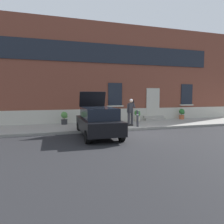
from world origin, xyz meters
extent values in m
plane|color=#232326|center=(0.00, 0.00, 0.00)|extent=(80.00, 80.00, 0.00)
cube|color=#99968E|center=(0.00, 2.80, 0.07)|extent=(24.00, 3.60, 0.15)
cube|color=gray|center=(0.00, 0.94, 0.07)|extent=(24.00, 0.12, 0.15)
cube|color=brown|center=(0.00, 5.30, 3.75)|extent=(24.00, 1.40, 7.50)
cube|color=#BCB7A8|center=(0.00, 4.58, 0.55)|extent=(24.00, 0.08, 1.10)
cube|color=maroon|center=(3.56, 4.57, 1.52)|extent=(1.00, 0.08, 2.10)
cube|color=#BCB7A8|center=(3.56, 4.55, 1.57)|extent=(1.16, 0.06, 2.24)
cube|color=black|center=(0.36, 4.57, 2.20)|extent=(1.10, 0.06, 1.70)
cube|color=#BCB7A8|center=(0.36, 4.54, 1.30)|extent=(1.30, 0.12, 0.10)
cube|color=black|center=(6.76, 4.57, 2.20)|extent=(1.10, 0.06, 1.70)
cube|color=#BCB7A8|center=(6.76, 4.54, 1.30)|extent=(1.30, 0.12, 0.10)
cube|color=black|center=(0.00, 4.57, 5.20)|extent=(16.80, 0.06, 1.40)
cube|color=#9E998E|center=(3.56, 4.12, 0.23)|extent=(1.71, 0.32, 0.16)
cube|color=#9E998E|center=(3.56, 4.44, 0.31)|extent=(1.71, 0.32, 0.32)
cube|color=black|center=(-2.15, -0.28, 0.62)|extent=(1.83, 4.03, 0.64)
cube|color=black|center=(-2.15, -0.43, 1.22)|extent=(1.59, 2.43, 0.56)
cube|color=black|center=(-2.11, 1.74, 0.40)|extent=(1.66, 0.13, 0.20)
cube|color=yellow|center=(-2.11, 1.74, 0.58)|extent=(0.52, 0.03, 0.12)
cube|color=#B21414|center=(-2.86, 1.75, 0.84)|extent=(0.16, 0.04, 0.18)
cube|color=#B21414|center=(-1.35, 1.72, 0.84)|extent=(0.16, 0.04, 0.18)
cube|color=black|center=(-2.12, 1.18, 1.90)|extent=(1.49, 0.39, 0.87)
cylinder|color=black|center=(-2.97, -1.66, 0.30)|extent=(0.21, 0.60, 0.60)
cylinder|color=black|center=(-1.38, -1.69, 0.30)|extent=(0.21, 0.60, 0.60)
cylinder|color=black|center=(-2.92, 1.14, 0.30)|extent=(0.21, 0.60, 0.60)
cylinder|color=black|center=(-1.33, 1.11, 0.30)|extent=(0.21, 0.60, 0.60)
cylinder|color=#333338|center=(0.78, 1.35, 0.62)|extent=(0.14, 0.14, 0.95)
sphere|color=#333338|center=(0.78, 1.35, 1.12)|extent=(0.15, 0.15, 0.15)
cylinder|color=silver|center=(0.78, 1.35, 0.92)|extent=(0.15, 0.15, 0.06)
cylinder|color=#2D2D33|center=(0.40, 1.88, 0.60)|extent=(0.15, 0.15, 0.82)
cube|color=black|center=(0.40, 1.94, 0.20)|extent=(0.12, 0.28, 0.10)
cylinder|color=#2D2D33|center=(0.62, 1.88, 0.60)|extent=(0.15, 0.15, 0.82)
cube|color=black|center=(0.62, 1.94, 0.20)|extent=(0.12, 0.28, 0.10)
cylinder|color=#2D2D33|center=(0.51, 1.83, 1.32)|extent=(0.34, 0.43, 0.67)
sphere|color=tan|center=(0.51, 1.76, 1.76)|extent=(0.22, 0.22, 0.22)
sphere|color=silver|center=(0.51, 1.76, 1.79)|extent=(0.21, 0.21, 0.21)
cylinder|color=#2D2D33|center=(0.29, 1.79, 1.30)|extent=(0.09, 0.18, 0.57)
cylinder|color=#2D2D33|center=(0.71, 1.79, 1.52)|extent=(0.09, 0.42, 0.41)
cube|color=black|center=(0.66, 1.74, 1.74)|extent=(0.07, 0.02, 0.15)
cylinder|color=#2D2D30|center=(-3.51, 3.85, 0.32)|extent=(0.40, 0.40, 0.34)
cylinder|color=#2D2D30|center=(-3.51, 3.85, 0.46)|extent=(0.44, 0.44, 0.05)
cylinder|color=#47331E|center=(-3.51, 3.85, 0.61)|extent=(0.04, 0.04, 0.24)
sphere|color=#4C843D|center=(-3.51, 3.85, 0.79)|extent=(0.44, 0.44, 0.44)
sphere|color=#4C843D|center=(-3.41, 3.80, 0.69)|extent=(0.24, 0.24, 0.24)
cylinder|color=#606B38|center=(-0.80, 3.87, 0.32)|extent=(0.40, 0.40, 0.34)
cylinder|color=#606B38|center=(-0.80, 3.87, 0.46)|extent=(0.44, 0.44, 0.05)
cylinder|color=#47331E|center=(-0.80, 3.87, 0.61)|extent=(0.04, 0.04, 0.24)
sphere|color=#4C843D|center=(-0.80, 3.87, 0.79)|extent=(0.44, 0.44, 0.44)
sphere|color=#4C843D|center=(-0.70, 3.82, 0.69)|extent=(0.24, 0.24, 0.24)
cylinder|color=beige|center=(1.92, 3.93, 0.32)|extent=(0.40, 0.40, 0.34)
cylinder|color=beige|center=(1.92, 3.93, 0.46)|extent=(0.44, 0.44, 0.05)
cylinder|color=#47331E|center=(1.92, 3.93, 0.61)|extent=(0.04, 0.04, 0.24)
sphere|color=#387F33|center=(1.92, 3.93, 0.79)|extent=(0.44, 0.44, 0.44)
sphere|color=#387F33|center=(2.02, 3.88, 0.69)|extent=(0.24, 0.24, 0.24)
cylinder|color=#B25B38|center=(5.99, 4.11, 0.32)|extent=(0.40, 0.40, 0.34)
cylinder|color=#B25B38|center=(5.99, 4.11, 0.46)|extent=(0.44, 0.44, 0.05)
cylinder|color=#47331E|center=(5.99, 4.11, 0.61)|extent=(0.04, 0.04, 0.24)
sphere|color=#286B2D|center=(5.99, 4.11, 0.79)|extent=(0.44, 0.44, 0.44)
sphere|color=#286B2D|center=(6.09, 4.06, 0.69)|extent=(0.24, 0.24, 0.24)
camera|label=1|loc=(-4.68, -10.77, 2.13)|focal=34.03mm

